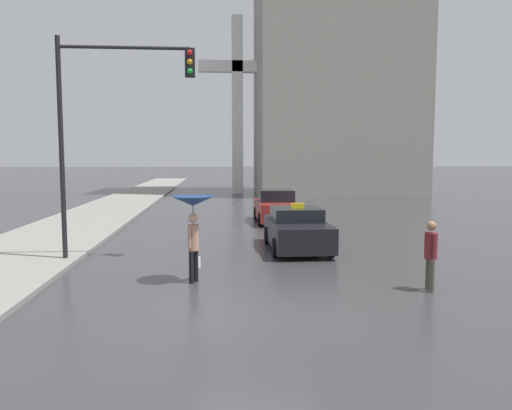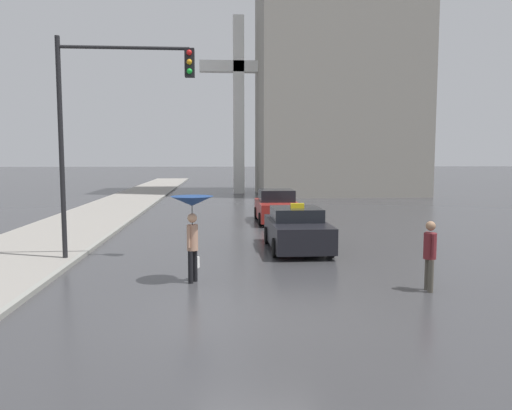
% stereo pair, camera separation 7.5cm
% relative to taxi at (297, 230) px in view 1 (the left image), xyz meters
% --- Properties ---
extents(ground_plane, '(300.00, 300.00, 0.00)m').
position_rel_taxi_xyz_m(ground_plane, '(-1.84, -6.75, -0.65)').
color(ground_plane, '#38383A').
extents(taxi, '(1.91, 4.02, 1.54)m').
position_rel_taxi_xyz_m(taxi, '(0.00, 0.00, 0.00)').
color(taxi, black).
rests_on(taxi, ground_plane).
extents(sedan_red, '(1.91, 4.02, 1.52)m').
position_rel_taxi_xyz_m(sedan_red, '(0.15, 7.02, 0.04)').
color(sedan_red, maroon).
rests_on(sedan_red, ground_plane).
extents(pedestrian_with_umbrella, '(1.03, 1.03, 2.12)m').
position_rel_taxi_xyz_m(pedestrian_with_umbrella, '(-3.23, -4.15, 1.07)').
color(pedestrian_with_umbrella, black).
rests_on(pedestrian_with_umbrella, ground_plane).
extents(pedestrian_man, '(0.30, 0.44, 1.62)m').
position_rel_taxi_xyz_m(pedestrian_man, '(2.20, -5.38, 0.28)').
color(pedestrian_man, '#4C473D').
rests_on(pedestrian_man, ground_plane).
extents(traffic_light, '(3.90, 0.38, 6.46)m').
position_rel_taxi_xyz_m(traffic_light, '(-5.64, -1.45, 3.82)').
color(traffic_light, black).
rests_on(traffic_light, ground_plane).
extents(monument_cross, '(6.41, 0.90, 14.58)m').
position_rel_taxi_xyz_m(monument_cross, '(-0.84, 25.87, 7.61)').
color(monument_cross, white).
rests_on(monument_cross, ground_plane).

